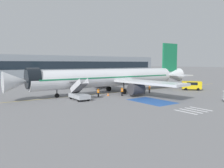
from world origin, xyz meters
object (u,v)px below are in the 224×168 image
service_van_0 (192,85)px  fuel_tanker (83,78)px  boarding_stairs_forward (79,94)px  ground_crew_1 (98,92)px  ground_crew_0 (144,89)px  terminal_building (39,66)px  traffic_cone_0 (108,94)px  ground_crew_3 (122,91)px  ground_crew_2 (149,89)px  airliner (112,78)px

service_van_0 → fuel_tanker: bearing=71.2°
boarding_stairs_forward → ground_crew_1: (4.58, 0.89, -0.03)m
ground_crew_0 → terminal_building: bearing=-45.2°
ground_crew_0 → traffic_cone_0: bearing=29.3°
ground_crew_3 → ground_crew_0: bearing=-148.4°
boarding_stairs_forward → ground_crew_0: bearing=-1.8°
fuel_tanker → traffic_cone_0: 27.45m
boarding_stairs_forward → ground_crew_2: bearing=-1.2°
ground_crew_2 → service_van_0: bearing=-153.4°
fuel_tanker → service_van_0: size_ratio=2.26×
airliner → ground_crew_2: bearing=-125.8°
ground_crew_1 → ground_crew_2: ground_crew_2 is taller
ground_crew_0 → terminal_building: 69.95m
fuel_tanker → ground_crew_2: fuel_tanker is taller
service_van_0 → traffic_cone_0: service_van_0 is taller
airliner → ground_crew_1: airliner is taller
airliner → ground_crew_3: bearing=169.2°
ground_crew_0 → traffic_cone_0: ground_crew_0 is taller
service_van_0 → ground_crew_3: (-19.55, 2.37, -0.28)m
boarding_stairs_forward → ground_crew_0: 15.00m
ground_crew_3 → boarding_stairs_forward: bearing=28.0°
fuel_tanker → terminal_building: bearing=100.1°
ground_crew_3 → service_van_0: bearing=-153.4°
ground_crew_0 → fuel_tanker: bearing=-46.5°
ground_crew_2 → ground_crew_1: bearing=28.3°
service_van_0 → traffic_cone_0: bearing=126.5°
service_van_0 → ground_crew_2: 12.23m
fuel_tanker → service_van_0: (13.17, -30.42, -0.41)m
airliner → ground_crew_3: airliner is taller
terminal_building → ground_crew_2: bearing=-88.3°
traffic_cone_0 → boarding_stairs_forward: bearing=-171.2°
ground_crew_0 → ground_crew_1: (-10.39, 1.95, 0.02)m
airliner → traffic_cone_0: airliner is taller
ground_crew_1 → ground_crew_0: bearing=63.6°
airliner → boarding_stairs_forward: airliner is taller
fuel_tanker → ground_crew_2: 28.20m
ground_crew_2 → ground_crew_0: bearing=39.8°
fuel_tanker → ground_crew_2: size_ratio=6.31×
ground_crew_2 → traffic_cone_0: ground_crew_2 is taller
service_van_0 → ground_crew_1: (-24.00, 4.13, -0.33)m
service_van_0 → ground_crew_1: size_ratio=2.81×
boarding_stairs_forward → ground_crew_3: (9.03, -0.87, 0.03)m
ground_crew_2 → airliner: bearing=-0.8°
airliner → ground_crew_1: (-5.58, -3.12, -2.40)m
ground_crew_0 → ground_crew_3: ground_crew_3 is taller
boarding_stairs_forward → ground_crew_1: boarding_stairs_forward is taller
ground_crew_1 → ground_crew_3: (4.45, -1.76, 0.06)m
ground_crew_2 → terminal_building: (-2.08, 69.76, 4.07)m
ground_crew_0 → traffic_cone_0: (-7.95, 2.15, -0.64)m
fuel_tanker → terminal_building: 41.73m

